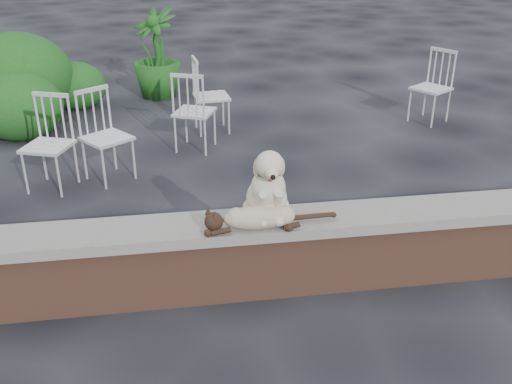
{
  "coord_description": "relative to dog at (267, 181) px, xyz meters",
  "views": [
    {
      "loc": [
        -0.71,
        -3.54,
        2.52
      ],
      "look_at": [
        -0.13,
        0.2,
        0.7
      ],
      "focal_mm": 40.77,
      "sensor_mm": 36.0,
      "label": 1
    }
  ],
  "objects": [
    {
      "name": "ground",
      "position": [
        0.08,
        -0.04,
        -0.86
      ],
      "size": [
        60.0,
        60.0,
        0.0
      ],
      "primitive_type": "plane",
      "color": "black",
      "rests_on": "ground"
    },
    {
      "name": "brick_wall",
      "position": [
        0.08,
        -0.04,
        -0.61
      ],
      "size": [
        6.0,
        0.3,
        0.5
      ],
      "primitive_type": "cube",
      "color": "brown",
      "rests_on": "ground"
    },
    {
      "name": "capstone",
      "position": [
        0.08,
        -0.04,
        -0.32
      ],
      "size": [
        6.2,
        0.4,
        0.08
      ],
      "primitive_type": "cube",
      "color": "slate",
      "rests_on": "brick_wall"
    },
    {
      "name": "dog",
      "position": [
        0.0,
        0.0,
        0.0
      ],
      "size": [
        0.37,
        0.48,
        0.55
      ],
      "primitive_type": null,
      "rotation": [
        0.0,
        0.0,
        -0.02
      ],
      "color": "beige",
      "rests_on": "capstone"
    },
    {
      "name": "cat",
      "position": [
        -0.08,
        -0.15,
        -0.18
      ],
      "size": [
        1.1,
        0.29,
        0.19
      ],
      "primitive_type": null,
      "rotation": [
        0.0,
        0.0,
        -0.02
      ],
      "color": "tan",
      "rests_on": "capstone"
    },
    {
      "name": "chair_a",
      "position": [
        -1.28,
        2.16,
        -0.39
      ],
      "size": [
        0.78,
        0.78,
        0.94
      ],
      "primitive_type": null,
      "rotation": [
        0.0,
        0.0,
        0.65
      ],
      "color": "silver",
      "rests_on": "ground"
    },
    {
      "name": "chair_c",
      "position": [
        -0.35,
        2.89,
        -0.39
      ],
      "size": [
        0.73,
        0.73,
        0.94
      ],
      "primitive_type": null,
      "rotation": [
        0.0,
        0.0,
        2.75
      ],
      "color": "silver",
      "rests_on": "ground"
    },
    {
      "name": "chair_b",
      "position": [
        -1.84,
        2.01,
        -0.39
      ],
      "size": [
        0.72,
        0.72,
        0.94
      ],
      "primitive_type": null,
      "rotation": [
        0.0,
        0.0,
        -0.35
      ],
      "color": "silver",
      "rests_on": "ground"
    },
    {
      "name": "chair_e",
      "position": [
        -0.1,
        3.49,
        -0.39
      ],
      "size": [
        0.61,
        0.61,
        0.94
      ],
      "primitive_type": null,
      "rotation": [
        0.0,
        0.0,
        1.67
      ],
      "color": "silver",
      "rests_on": "ground"
    },
    {
      "name": "chair_d",
      "position": [
        2.77,
        3.43,
        -0.39
      ],
      "size": [
        0.78,
        0.78,
        0.94
      ],
      "primitive_type": null,
      "rotation": [
        0.0,
        0.0,
        -0.98
      ],
      "color": "silver",
      "rests_on": "ground"
    },
    {
      "name": "potted_plant_b",
      "position": [
        -0.78,
        5.17,
        -0.2
      ],
      "size": [
        1.03,
        1.03,
        1.31
      ],
      "primitive_type": "imported",
      "rotation": [
        0.0,
        0.0,
        -0.91
      ],
      "color": "#1B5016",
      "rests_on": "ground"
    },
    {
      "name": "shrubbery",
      "position": [
        -2.51,
        4.41,
        -0.39
      ],
      "size": [
        1.88,
        2.09,
        1.17
      ],
      "color": "#1B5016",
      "rests_on": "ground"
    }
  ]
}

